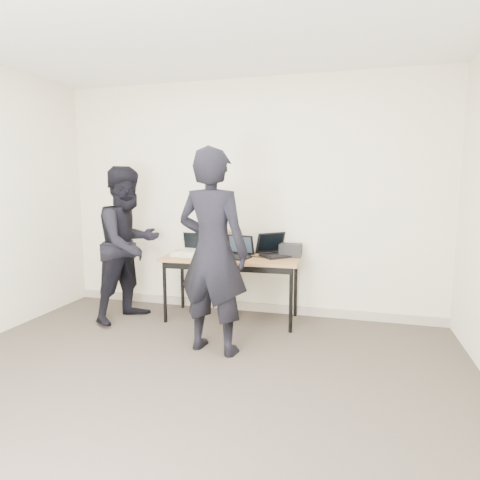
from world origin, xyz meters
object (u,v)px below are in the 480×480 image
at_px(desk, 231,262).
at_px(laptop_beige, 190,251).
at_px(person_typist, 213,252).
at_px(leather_satchel, 222,242).
at_px(equipment_box, 291,250).
at_px(laptop_right, 275,251).
at_px(laptop_center, 237,252).
at_px(person_observer, 129,244).

xyz_separation_m(desk, laptop_beige, (-0.47, -0.03, 0.11)).
height_order(desk, person_typist, person_typist).
bearing_deg(leather_satchel, equipment_box, -8.09).
height_order(laptop_right, equipment_box, laptop_right).
xyz_separation_m(laptop_center, equipment_box, (0.56, 0.22, 0.02)).
bearing_deg(equipment_box, person_observer, -165.21).
bearing_deg(leather_satchel, laptop_right, -11.17).
bearing_deg(desk, person_observer, -168.62).
distance_m(laptop_right, person_observer, 1.63).
xyz_separation_m(person_typist, person_observer, (-1.18, 0.59, -0.06)).
relative_size(desk, laptop_right, 3.16).
height_order(desk, laptop_center, laptop_center).
relative_size(laptop_center, person_typist, 0.20).
relative_size(leather_satchel, person_typist, 0.20).
height_order(laptop_center, equipment_box, laptop_center).
distance_m(laptop_right, equipment_box, 0.17).
height_order(leather_satchel, equipment_box, leather_satchel).
xyz_separation_m(laptop_beige, laptop_center, (0.54, 0.00, 0.00)).
relative_size(laptop_center, laptop_right, 0.76).
distance_m(desk, laptop_right, 0.50).
distance_m(leather_satchel, person_typist, 1.12).
bearing_deg(laptop_right, desk, 157.99).
bearing_deg(person_typist, laptop_center, -80.32).
height_order(desk, laptop_right, laptop_right).
xyz_separation_m(laptop_center, person_observer, (-1.18, -0.24, 0.08)).
xyz_separation_m(laptop_center, leather_satchel, (-0.25, 0.25, 0.07)).
bearing_deg(person_typist, equipment_box, -108.48).
xyz_separation_m(laptop_right, equipment_box, (0.17, 0.03, 0.01)).
bearing_deg(desk, equipment_box, 14.78).
height_order(laptop_beige, laptop_right, laptop_beige).
relative_size(laptop_beige, person_typist, 0.19).
bearing_deg(laptop_beige, equipment_box, 16.85).
distance_m(laptop_center, leather_satchel, 0.36).
bearing_deg(person_typist, leather_satchel, -67.38).
bearing_deg(leather_satchel, person_typist, -82.21).
bearing_deg(laptop_beige, leather_satchel, 46.75).
bearing_deg(laptop_right, laptop_center, 164.47).
bearing_deg(laptop_right, equipment_box, -32.55).
distance_m(desk, equipment_box, 0.67).
height_order(equipment_box, person_typist, person_typist).
relative_size(desk, laptop_beige, 4.29).
distance_m(desk, leather_satchel, 0.34).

